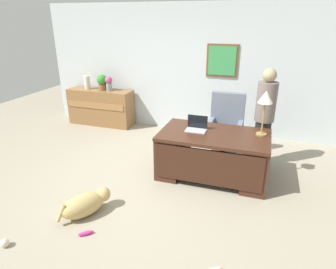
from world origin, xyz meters
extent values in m
plane|color=#9E937F|center=(0.00, 0.00, 0.00)|extent=(12.00, 12.00, 0.00)
cube|color=silver|center=(0.00, 2.60, 1.35)|extent=(7.00, 0.12, 2.70)
cube|color=brown|center=(0.55, 2.52, 1.58)|extent=(0.64, 0.03, 0.66)
cube|color=#3C9651|center=(0.55, 2.50, 1.58)|extent=(0.56, 0.01, 0.58)
cube|color=#422316|center=(0.79, 0.61, 0.71)|extent=(1.67, 0.98, 0.05)
cube|color=#422316|center=(0.13, 0.61, 0.34)|extent=(0.36, 0.92, 0.69)
cube|color=#422316|center=(1.45, 0.61, 0.34)|extent=(0.36, 0.92, 0.69)
cube|color=#381E13|center=(0.79, 0.15, 0.38)|extent=(1.57, 0.04, 0.55)
cube|color=olive|center=(-2.20, 2.25, 0.42)|extent=(1.53, 0.48, 0.83)
cube|color=#A16F40|center=(-2.20, 2.00, 0.52)|extent=(1.43, 0.02, 0.14)
cube|color=slate|center=(0.85, 1.37, 0.37)|extent=(0.60, 0.58, 0.18)
cylinder|color=black|center=(0.85, 1.37, 0.14)|extent=(0.10, 0.10, 0.28)
cylinder|color=black|center=(0.85, 1.37, 0.03)|extent=(0.52, 0.52, 0.05)
cube|color=slate|center=(0.85, 1.61, 0.81)|extent=(0.60, 0.12, 0.69)
cube|color=slate|center=(0.59, 1.37, 0.57)|extent=(0.08, 0.50, 0.22)
cube|color=slate|center=(1.11, 1.37, 0.57)|extent=(0.08, 0.50, 0.22)
cylinder|color=#262323|center=(1.49, 1.29, 0.40)|extent=(0.26, 0.26, 0.80)
cylinder|color=slate|center=(1.49, 1.29, 1.12)|extent=(0.32, 0.32, 0.65)
sphere|color=tan|center=(1.49, 1.29, 1.55)|extent=(0.22, 0.22, 0.22)
ellipsoid|color=tan|center=(-0.60, -0.95, 0.15)|extent=(0.55, 0.65, 0.30)
sphere|color=tan|center=(-0.45, -0.70, 0.19)|extent=(0.20, 0.20, 0.20)
cylinder|color=tan|center=(-0.74, -1.20, 0.17)|extent=(0.11, 0.15, 0.21)
cube|color=#B2B5BA|center=(0.49, 0.62, 0.74)|extent=(0.32, 0.22, 0.01)
cube|color=black|center=(0.49, 0.72, 0.86)|extent=(0.32, 0.01, 0.21)
cylinder|color=#9E8447|center=(1.48, 0.77, 0.75)|extent=(0.16, 0.16, 0.02)
cylinder|color=#9E8447|center=(1.48, 0.77, 1.00)|extent=(0.02, 0.02, 0.48)
cone|color=silver|center=(1.48, 0.77, 1.33)|extent=(0.22, 0.22, 0.18)
cylinder|color=gray|center=(-1.94, 2.25, 0.92)|extent=(0.14, 0.14, 0.18)
sphere|color=#C25385|center=(-1.94, 2.25, 1.08)|extent=(0.17, 0.17, 0.17)
cylinder|color=silver|center=(-2.51, 2.25, 0.99)|extent=(0.14, 0.14, 0.31)
cylinder|color=brown|center=(-2.11, 2.25, 0.90)|extent=(0.18, 0.18, 0.14)
sphere|color=#368F33|center=(-2.11, 2.25, 1.07)|extent=(0.24, 0.24, 0.24)
sphere|color=beige|center=(-1.11, -1.72, 0.05)|extent=(0.10, 0.10, 0.10)
ellipsoid|color=#D8338C|center=(-0.36, -1.27, 0.03)|extent=(0.17, 0.16, 0.05)
camera|label=1|loc=(1.44, -3.59, 2.40)|focal=31.29mm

